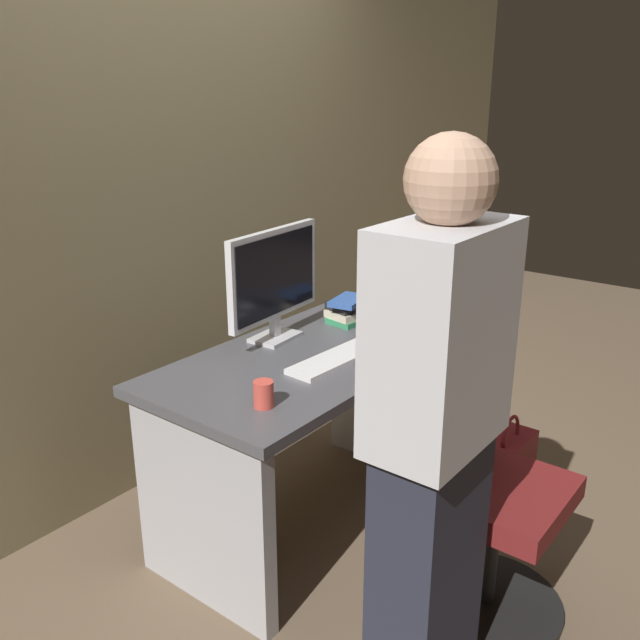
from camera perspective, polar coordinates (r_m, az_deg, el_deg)
ground_plane at (r=3.01m, az=-0.78°, el=-16.24°), size 9.00×9.00×0.00m
wall_back at (r=3.06m, az=-13.62°, el=14.06°), size 6.40×0.10×3.00m
desk at (r=2.75m, az=-0.83°, el=-7.54°), size 1.31×0.70×0.75m
office_chair at (r=2.43m, az=13.23°, el=-14.09°), size 0.52×0.52×0.94m
person_at_desk at (r=1.85m, az=9.52°, el=-10.21°), size 0.40×0.24×1.64m
monitor at (r=2.73m, az=-3.83°, el=3.46°), size 0.54×0.15×0.46m
keyboard at (r=2.57m, az=1.29°, el=-3.28°), size 0.44×0.15×0.02m
mouse at (r=2.80m, az=5.35°, el=-1.34°), size 0.06×0.10×0.03m
cup_near_keyboard at (r=2.22m, az=-4.74°, el=-6.19°), size 0.07×0.07×0.09m
book_stack at (r=2.99m, az=2.39°, el=0.87°), size 0.22×0.18×0.11m
cell_phone at (r=2.90m, az=6.44°, el=-0.95°), size 0.08×0.15×0.01m
handbag at (r=3.22m, az=15.35°, el=-11.60°), size 0.34×0.14×0.38m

